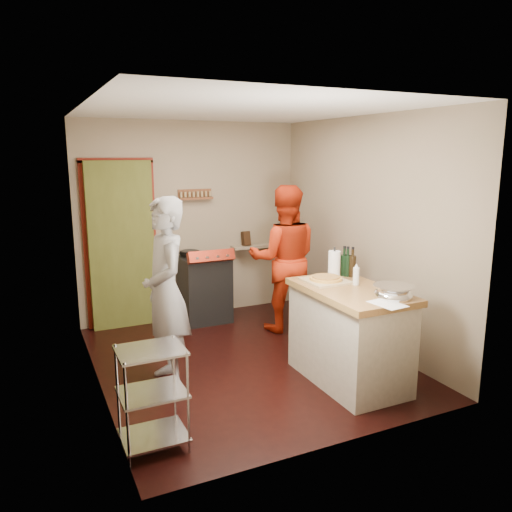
# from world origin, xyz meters

# --- Properties ---
(floor) EXTENTS (3.50, 3.50, 0.00)m
(floor) POSITION_xyz_m (0.00, 0.00, 0.00)
(floor) COLOR black
(floor) RESTS_ON ground
(back_wall) EXTENTS (3.00, 0.44, 2.60)m
(back_wall) POSITION_xyz_m (-0.64, 1.78, 1.13)
(back_wall) COLOR gray
(back_wall) RESTS_ON ground
(left_wall) EXTENTS (0.04, 3.50, 2.60)m
(left_wall) POSITION_xyz_m (-1.50, 0.00, 1.30)
(left_wall) COLOR gray
(left_wall) RESTS_ON ground
(right_wall) EXTENTS (0.04, 3.50, 2.60)m
(right_wall) POSITION_xyz_m (1.50, 0.00, 1.30)
(right_wall) COLOR gray
(right_wall) RESTS_ON ground
(ceiling) EXTENTS (3.00, 3.50, 0.02)m
(ceiling) POSITION_xyz_m (0.00, 0.00, 2.61)
(ceiling) COLOR white
(ceiling) RESTS_ON back_wall
(stove) EXTENTS (0.60, 0.63, 1.00)m
(stove) POSITION_xyz_m (0.05, 1.42, 0.45)
(stove) COLOR black
(stove) RESTS_ON ground
(wire_shelving) EXTENTS (0.48, 0.40, 0.80)m
(wire_shelving) POSITION_xyz_m (-1.28, -1.20, 0.44)
(wire_shelving) COLOR silver
(wire_shelving) RESTS_ON ground
(island) EXTENTS (0.73, 1.33, 1.24)m
(island) POSITION_xyz_m (0.71, -0.88, 0.49)
(island) COLOR beige
(island) RESTS_ON ground
(person_stripe) EXTENTS (0.45, 0.67, 1.80)m
(person_stripe) POSITION_xyz_m (-0.88, -0.14, 0.90)
(person_stripe) COLOR #B7B7BC
(person_stripe) RESTS_ON ground
(person_red) EXTENTS (1.08, 0.97, 1.81)m
(person_red) POSITION_xyz_m (0.84, 0.70, 0.91)
(person_red) COLOR #B8270C
(person_red) RESTS_ON ground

